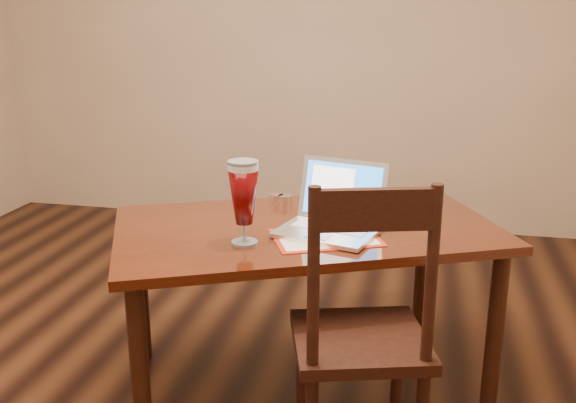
# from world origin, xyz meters

# --- Properties ---
(dining_table) EXTENTS (1.71, 1.39, 1.01)m
(dining_table) POSITION_xyz_m (0.48, 0.33, 0.63)
(dining_table) COLOR #491809
(dining_table) RESTS_ON ground
(dining_chair) EXTENTS (0.54, 0.53, 1.04)m
(dining_chair) POSITION_xyz_m (0.77, -0.13, 0.49)
(dining_chair) COLOR black
(dining_chair) RESTS_ON ground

